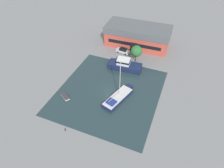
{
  "coord_description": "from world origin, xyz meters",
  "views": [
    {
      "loc": [
        15.16,
        -35.37,
        37.16
      ],
      "look_at": [
        0.0,
        2.11,
        1.0
      ],
      "focal_mm": 32.0,
      "sensor_mm": 36.0,
      "label": 1
    }
  ],
  "objects_px": {
    "quay_tree_near_building": "(136,51)",
    "parked_car": "(123,51)",
    "sailboat_moored": "(118,97)",
    "warehouse_building": "(138,36)",
    "motor_cruiser": "(125,65)",
    "small_dinghy": "(65,96)"
  },
  "relations": [
    {
      "from": "motor_cruiser",
      "to": "sailboat_moored",
      "type": "bearing_deg",
      "value": -172.63
    },
    {
      "from": "parked_car",
      "to": "small_dinghy",
      "type": "xyz_separation_m",
      "value": [
        -6.84,
        -25.33,
        -0.62
      ]
    },
    {
      "from": "warehouse_building",
      "to": "parked_car",
      "type": "xyz_separation_m",
      "value": [
        -2.85,
        -6.98,
        -2.7
      ]
    },
    {
      "from": "quay_tree_near_building",
      "to": "parked_car",
      "type": "relative_size",
      "value": 1.2
    },
    {
      "from": "parked_car",
      "to": "motor_cruiser",
      "type": "height_order",
      "value": "motor_cruiser"
    },
    {
      "from": "quay_tree_near_building",
      "to": "sailboat_moored",
      "type": "relative_size",
      "value": 0.5
    },
    {
      "from": "small_dinghy",
      "to": "warehouse_building",
      "type": "bearing_deg",
      "value": -164.69
    },
    {
      "from": "sailboat_moored",
      "to": "small_dinghy",
      "type": "distance_m",
      "value": 13.77
    },
    {
      "from": "parked_car",
      "to": "sailboat_moored",
      "type": "height_order",
      "value": "sailboat_moored"
    },
    {
      "from": "warehouse_building",
      "to": "motor_cruiser",
      "type": "relative_size",
      "value": 2.15
    },
    {
      "from": "parked_car",
      "to": "small_dinghy",
      "type": "height_order",
      "value": "parked_car"
    },
    {
      "from": "quay_tree_near_building",
      "to": "sailboat_moored",
      "type": "distance_m",
      "value": 17.87
    },
    {
      "from": "sailboat_moored",
      "to": "motor_cruiser",
      "type": "distance_m",
      "value": 13.29
    },
    {
      "from": "warehouse_building",
      "to": "parked_car",
      "type": "relative_size",
      "value": 4.7
    },
    {
      "from": "warehouse_building",
      "to": "small_dinghy",
      "type": "bearing_deg",
      "value": -108.79
    },
    {
      "from": "warehouse_building",
      "to": "small_dinghy",
      "type": "distance_m",
      "value": 33.9
    },
    {
      "from": "quay_tree_near_building",
      "to": "warehouse_building",
      "type": "bearing_deg",
      "value": 104.34
    },
    {
      "from": "parked_car",
      "to": "motor_cruiser",
      "type": "distance_m",
      "value": 8.57
    },
    {
      "from": "motor_cruiser",
      "to": "small_dinghy",
      "type": "relative_size",
      "value": 3.1
    },
    {
      "from": "sailboat_moored",
      "to": "quay_tree_near_building",
      "type": "bearing_deg",
      "value": 109.08
    },
    {
      "from": "quay_tree_near_building",
      "to": "motor_cruiser",
      "type": "xyz_separation_m",
      "value": [
        -2.11,
        -4.57,
        -2.71
      ]
    },
    {
      "from": "parked_car",
      "to": "quay_tree_near_building",
      "type": "bearing_deg",
      "value": -114.65
    }
  ]
}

